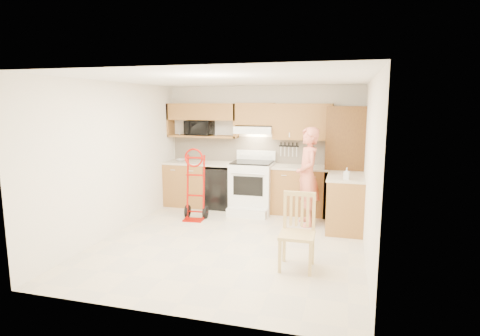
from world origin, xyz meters
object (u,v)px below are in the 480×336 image
at_px(range, 252,183).
at_px(person, 308,177).
at_px(dining_chair, 297,232).
at_px(microwave, 199,128).
at_px(hand_truck, 194,188).

distance_m(range, person, 1.30).
bearing_deg(dining_chair, range, 115.47).
xyz_separation_m(microwave, person, (2.36, -0.85, -0.77)).
height_order(range, dining_chair, range).
relative_size(microwave, range, 0.47).
xyz_separation_m(person, dining_chair, (0.07, -1.96, -0.38)).
bearing_deg(dining_chair, microwave, 130.21).
bearing_deg(microwave, person, -16.97).
xyz_separation_m(range, dining_chair, (1.23, -2.50, -0.10)).
xyz_separation_m(hand_truck, dining_chair, (2.13, -1.72, -0.11)).
bearing_deg(range, person, -25.10).
bearing_deg(microwave, dining_chair, -46.24).
xyz_separation_m(range, person, (1.15, -0.54, 0.28)).
xyz_separation_m(microwave, dining_chair, (2.44, -2.82, -1.15)).
height_order(range, person, person).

